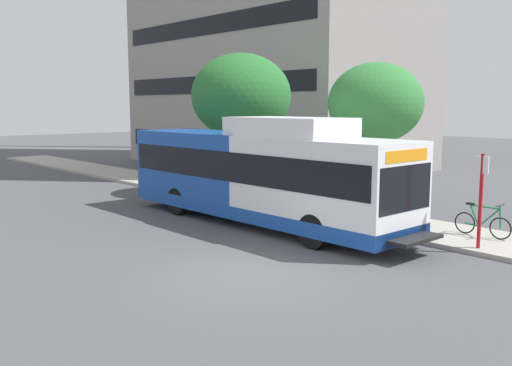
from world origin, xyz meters
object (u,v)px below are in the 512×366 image
at_px(street_tree_near_stop, 375,104).
at_px(street_tree_mid_block, 241,96).
at_px(transit_bus, 260,175).
at_px(bicycle_parked, 482,223).
at_px(bus_stop_sign_pole, 481,194).

relative_size(street_tree_near_stop, street_tree_mid_block, 0.87).
distance_m(street_tree_near_stop, street_tree_mid_block, 7.27).
bearing_deg(street_tree_mid_block, transit_bus, -124.95).
relative_size(bicycle_parked, street_tree_near_stop, 0.33).
xyz_separation_m(bicycle_parked, street_tree_mid_block, (0.45, 11.60, 3.87)).
bearing_deg(street_tree_near_stop, street_tree_mid_block, 90.16).
relative_size(bicycle_parked, street_tree_mid_block, 0.28).
relative_size(transit_bus, street_tree_near_stop, 2.27).
xyz_separation_m(street_tree_near_stop, street_tree_mid_block, (-0.02, 7.26, 0.34)).
bearing_deg(bicycle_parked, bus_stop_sign_pole, -157.26).
bearing_deg(street_tree_mid_block, bus_stop_sign_pole, -98.69).
height_order(transit_bus, street_tree_near_stop, street_tree_near_stop).
height_order(transit_bus, bicycle_parked, transit_bus).
bearing_deg(bus_stop_sign_pole, street_tree_near_stop, 69.10).
distance_m(bicycle_parked, street_tree_near_stop, 5.61).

